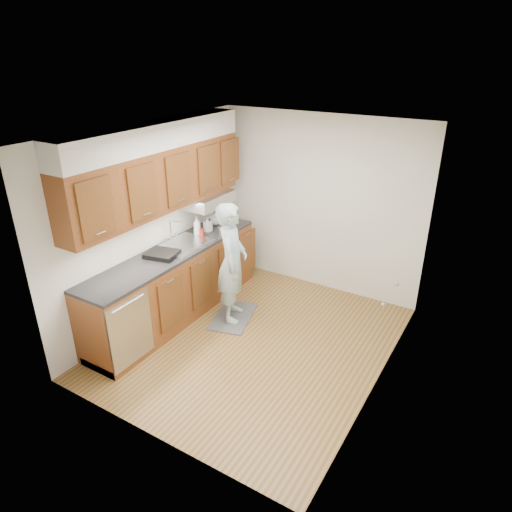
{
  "coord_description": "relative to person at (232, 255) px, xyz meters",
  "views": [
    {
      "loc": [
        2.4,
        -3.94,
        3.29
      ],
      "look_at": [
        -0.13,
        0.25,
        1.02
      ],
      "focal_mm": 32.0,
      "sensor_mm": 36.0,
      "label": 1
    }
  ],
  "objects": [
    {
      "name": "upper_cabinets",
      "position": [
        -0.8,
        -0.28,
        1.04
      ],
      "size": [
        0.47,
        2.8,
        1.21
      ],
      "color": "brown",
      "rests_on": "wall_left"
    },
    {
      "name": "soap_bottle_c",
      "position": [
        -0.75,
        0.69,
        0.13
      ],
      "size": [
        0.2,
        0.2,
        0.19
      ],
      "primitive_type": "imported",
      "rotation": [
        0.0,
        0.0,
        0.61
      ],
      "color": "silver",
      "rests_on": "counter"
    },
    {
      "name": "wall_back",
      "position": [
        0.53,
        1.43,
        0.34
      ],
      "size": [
        3.0,
        0.02,
        2.5
      ],
      "primitive_type": "cube",
      "color": "silver",
      "rests_on": "floor"
    },
    {
      "name": "dish_rack",
      "position": [
        -0.67,
        -0.53,
        0.06
      ],
      "size": [
        0.43,
        0.38,
        0.06
      ],
      "primitive_type": "cube",
      "rotation": [
        0.0,
        0.0,
        0.2
      ],
      "color": "black",
      "rests_on": "counter"
    },
    {
      "name": "person",
      "position": [
        0.0,
        0.0,
        0.0
      ],
      "size": [
        0.66,
        0.75,
        1.78
      ],
      "primitive_type": "imported",
      "rotation": [
        0.0,
        0.0,
        2.04
      ],
      "color": "#9DBDBF",
      "rests_on": "floor_mat"
    },
    {
      "name": "steel_can",
      "position": [
        -0.47,
        0.43,
        0.09
      ],
      "size": [
        0.06,
        0.06,
        0.1
      ],
      "primitive_type": "cylinder",
      "rotation": [
        0.0,
        0.0,
        -0.04
      ],
      "color": "#A5A5AA",
      "rests_on": "counter"
    },
    {
      "name": "floor_mat",
      "position": [
        0.0,
        0.0,
        -0.9
      ],
      "size": [
        0.65,
        0.88,
        0.01
      ],
      "primitive_type": "cube",
      "rotation": [
        0.0,
        0.0,
        0.26
      ],
      "color": "#5D5D60",
      "rests_on": "floor"
    },
    {
      "name": "wall_right",
      "position": [
        2.03,
        -0.32,
        0.34
      ],
      "size": [
        0.02,
        3.5,
        2.5
      ],
      "primitive_type": "cube",
      "color": "silver",
      "rests_on": "floor"
    },
    {
      "name": "floor",
      "position": [
        0.53,
        -0.32,
        -0.91
      ],
      "size": [
        3.5,
        3.5,
        0.0
      ],
      "primitive_type": "plane",
      "color": "olive",
      "rests_on": "ground"
    },
    {
      "name": "soap_bottle_a",
      "position": [
        -0.73,
        0.25,
        0.17
      ],
      "size": [
        0.13,
        0.13,
        0.27
      ],
      "primitive_type": "imported",
      "rotation": [
        0.0,
        0.0,
        0.37
      ],
      "color": "silver",
      "rests_on": "counter"
    },
    {
      "name": "soap_bottle_b",
      "position": [
        -0.69,
        0.44,
        0.14
      ],
      "size": [
        0.1,
        0.11,
        0.21
      ],
      "primitive_type": "imported",
      "rotation": [
        0.0,
        0.0,
        -0.13
      ],
      "color": "silver",
      "rests_on": "counter"
    },
    {
      "name": "ceiling",
      "position": [
        0.53,
        -0.32,
        1.59
      ],
      "size": [
        3.5,
        3.5,
        0.0
      ],
      "primitive_type": "plane",
      "rotation": [
        3.14,
        0.0,
        0.0
      ],
      "color": "white",
      "rests_on": "wall_left"
    },
    {
      "name": "counter",
      "position": [
        -0.67,
        -0.32,
        -0.42
      ],
      "size": [
        0.64,
        2.8,
        1.3
      ],
      "color": "brown",
      "rests_on": "floor"
    },
    {
      "name": "wall_left",
      "position": [
        -0.97,
        -0.32,
        0.34
      ],
      "size": [
        0.02,
        3.5,
        2.5
      ],
      "primitive_type": "cube",
      "color": "silver",
      "rests_on": "floor"
    },
    {
      "name": "soda_can",
      "position": [
        -0.63,
        0.22,
        0.09
      ],
      "size": [
        0.07,
        0.07,
        0.12
      ],
      "primitive_type": "cylinder",
      "rotation": [
        0.0,
        0.0,
        0.17
      ],
      "color": "red",
      "rests_on": "counter"
    },
    {
      "name": "closet_door",
      "position": [
        2.02,
        -0.02,
        0.12
      ],
      "size": [
        0.02,
        1.22,
        2.05
      ],
      "primitive_type": "cube",
      "color": "white",
      "rests_on": "wall_right"
    }
  ]
}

